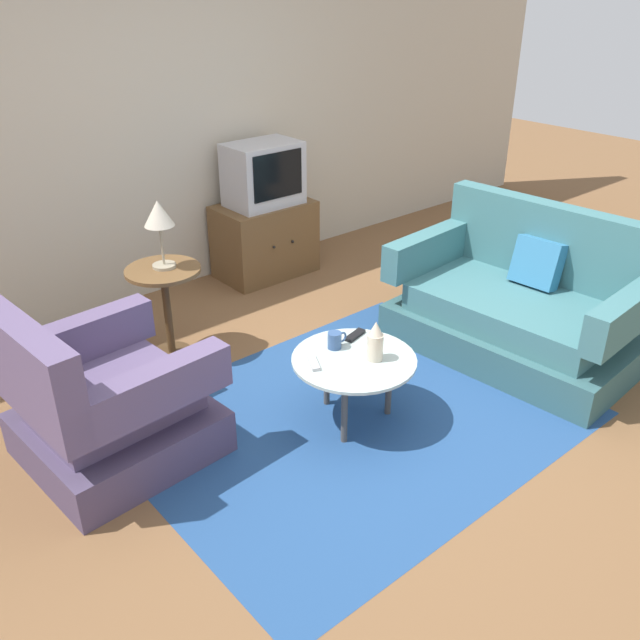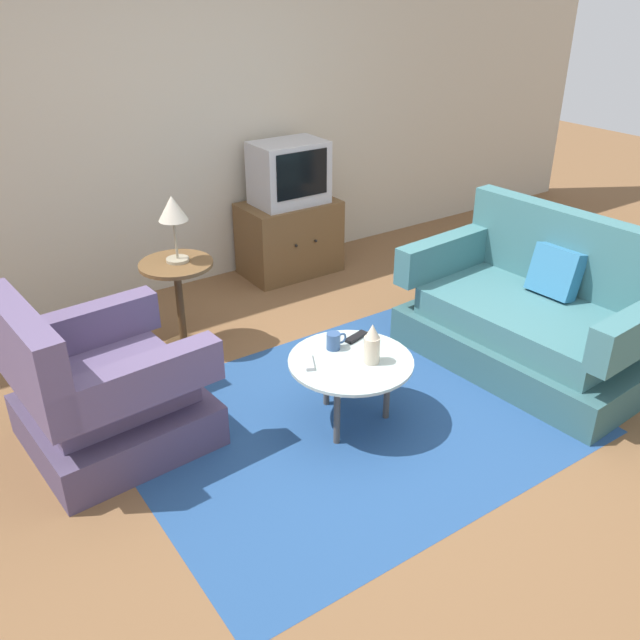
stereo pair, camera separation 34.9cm
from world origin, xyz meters
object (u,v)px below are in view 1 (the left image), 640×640
at_px(side_table, 166,294).
at_px(vase, 375,342).
at_px(couch, 520,308).
at_px(table_lamp, 159,217).
at_px(tv_remote_dark, 355,335).
at_px(armchair, 104,407).
at_px(coffee_table, 354,364).
at_px(tv_stand, 265,239).
at_px(mug, 335,340).
at_px(tv_remote_silver, 313,362).
at_px(television, 263,174).

xyz_separation_m(side_table, vase, (0.50, -1.40, 0.07)).
xyz_separation_m(couch, table_lamp, (-1.79, 1.45, 0.64)).
bearing_deg(tv_remote_dark, couch, 151.65).
distance_m(armchair, coffee_table, 1.33).
xyz_separation_m(side_table, tv_stand, (1.29, 0.69, -0.14)).
xyz_separation_m(side_table, mug, (0.42, -1.17, 0.01)).
bearing_deg(coffee_table, armchair, 153.90).
xyz_separation_m(tv_remote_dark, tv_remote_silver, (-0.38, -0.08, 0.00)).
distance_m(side_table, mug, 1.24).
distance_m(couch, tv_stand, 2.19).
distance_m(couch, coffee_table, 1.39).
height_order(mug, tv_remote_silver, mug).
bearing_deg(mug, side_table, 109.58).
xyz_separation_m(couch, side_table, (-1.81, 1.44, 0.14)).
distance_m(mug, tv_remote_silver, 0.22).
xyz_separation_m(armchair, side_table, (0.77, 0.74, 0.14)).
height_order(vase, tv_remote_silver, vase).
bearing_deg(side_table, tv_remote_dark, -62.92).
bearing_deg(tv_stand, mug, -115.16).
height_order(armchair, coffee_table, armchair).
distance_m(coffee_table, television, 2.23).
bearing_deg(armchair, vase, 58.14).
bearing_deg(tv_remote_silver, coffee_table, 93.08).
relative_size(armchair, side_table, 1.53).
relative_size(vase, tv_remote_silver, 1.40).
bearing_deg(mug, tv_remote_silver, -164.59).
xyz_separation_m(couch, coffee_table, (-1.39, 0.12, 0.06)).
xyz_separation_m(couch, tv_stand, (-0.52, 2.13, -0.01)).
xyz_separation_m(side_table, table_lamp, (0.02, 0.01, 0.50)).
relative_size(table_lamp, tv_remote_silver, 2.66).
xyz_separation_m(armchair, tv_stand, (2.06, 1.42, -0.01)).
bearing_deg(tv_stand, tv_remote_silver, -119.41).
bearing_deg(armchair, television, 120.18).
relative_size(side_table, mug, 4.85).
distance_m(coffee_table, tv_stand, 2.19).
bearing_deg(tv_stand, vase, -110.72).
bearing_deg(side_table, vase, -70.52).
xyz_separation_m(coffee_table, tv_stand, (0.87, 2.01, -0.06)).
bearing_deg(tv_remote_silver, armchair, -88.55).
xyz_separation_m(coffee_table, television, (0.87, 2.00, 0.49)).
bearing_deg(table_lamp, couch, -39.14).
bearing_deg(tv_stand, armchair, -145.35).
bearing_deg(vase, tv_remote_dark, 70.28).
bearing_deg(tv_remote_dark, television, -125.83).
distance_m(armchair, side_table, 1.08).
bearing_deg(side_table, table_lamp, 30.64).
relative_size(side_table, table_lamp, 1.43).
relative_size(tv_remote_dark, tv_remote_silver, 0.99).
height_order(tv_stand, tv_remote_dark, tv_stand).
bearing_deg(vase, table_lamp, 108.60).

